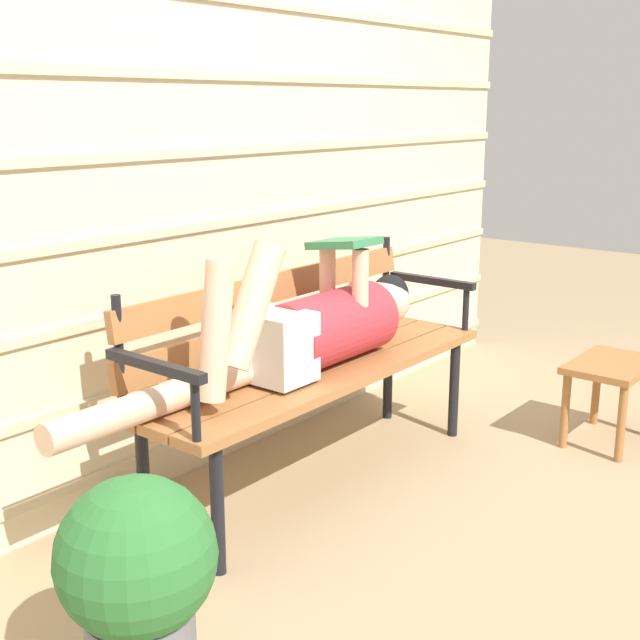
{
  "coord_description": "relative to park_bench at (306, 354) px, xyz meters",
  "views": [
    {
      "loc": [
        -2.4,
        -1.75,
        1.45
      ],
      "look_at": [
        0.0,
        0.17,
        0.66
      ],
      "focal_mm": 47.1,
      "sensor_mm": 36.0,
      "label": 1
    }
  ],
  "objects": [
    {
      "name": "ground_plane",
      "position": [
        -0.0,
        -0.24,
        -0.51
      ],
      "size": [
        12.0,
        12.0,
        0.0
      ],
      "primitive_type": "plane",
      "color": "tan"
    },
    {
      "name": "house_siding",
      "position": [
        -0.0,
        0.43,
        0.76
      ],
      "size": [
        4.28,
        0.08,
        2.54
      ],
      "color": "beige",
      "rests_on": "ground"
    },
    {
      "name": "park_bench",
      "position": [
        0.0,
        0.0,
        0.0
      ],
      "size": [
        1.67,
        0.47,
        0.86
      ],
      "color": "#9E6638",
      "rests_on": "ground"
    },
    {
      "name": "reclining_person",
      "position": [
        -0.07,
        -0.07,
        0.13
      ],
      "size": [
        1.72,
        0.28,
        0.54
      ],
      "color": "#B72D38"
    },
    {
      "name": "footstool",
      "position": [
        1.1,
        -0.81,
        -0.21
      ],
      "size": [
        0.45,
        0.3,
        0.37
      ],
      "color": "#9E6638",
      "rests_on": "ground"
    },
    {
      "name": "potted_plant",
      "position": [
        -1.28,
        -0.53,
        -0.17
      ],
      "size": [
        0.39,
        0.39,
        0.6
      ],
      "color": "slate",
      "rests_on": "ground"
    }
  ]
}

